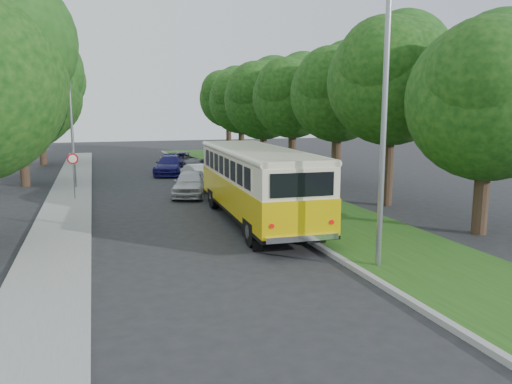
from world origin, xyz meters
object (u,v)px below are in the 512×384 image
object	(u,v)px
lamppost_near	(381,119)
car_white	(203,177)
car_silver	(191,183)
lamppost_far	(69,118)
car_blue	(170,165)
car_grey	(184,161)
vintage_bus	(257,185)

from	to	relation	value
lamppost_near	car_white	world-z (taller)	lamppost_near
car_silver	car_white	xyz separation A→B (m)	(1.21, 2.40, -0.01)
lamppost_far	car_blue	world-z (taller)	lamppost_far
lamppost_far	car_silver	distance (m)	8.30
lamppost_far	car_grey	world-z (taller)	lamppost_far
lamppost_far	vintage_bus	bearing A→B (deg)	-57.23
car_white	car_blue	size ratio (longest dim) A/B	0.91
car_grey	car_white	bearing A→B (deg)	-104.26
car_blue	car_grey	world-z (taller)	car_grey
car_silver	car_white	distance (m)	2.69
lamppost_far	car_white	world-z (taller)	lamppost_far
lamppost_near	car_silver	size ratio (longest dim) A/B	1.94
car_grey	car_silver	bearing A→B (deg)	-109.79
car_silver	car_blue	xyz separation A→B (m)	(0.28, 9.25, -0.03)
lamppost_near	car_blue	size ratio (longest dim) A/B	1.72
lamppost_far	car_silver	size ratio (longest dim) A/B	1.82
car_white	car_grey	xyz separation A→B (m)	(0.38, 9.02, -0.00)
car_white	car_blue	xyz separation A→B (m)	(-0.94, 6.85, -0.02)
lamppost_far	car_white	size ratio (longest dim) A/B	1.77
vintage_bus	car_grey	world-z (taller)	vintage_bus
vintage_bus	car_blue	bearing A→B (deg)	96.22
lamppost_near	car_white	bearing A→B (deg)	95.53
lamppost_near	car_grey	xyz separation A→B (m)	(-1.21, 25.45, -3.67)
car_silver	car_white	size ratio (longest dim) A/B	0.97
car_blue	car_grey	bearing A→B (deg)	76.10
vintage_bus	car_blue	xyz separation A→B (m)	(-1.12, 16.42, -0.89)
car_silver	car_grey	size ratio (longest dim) A/B	0.82
lamppost_near	vintage_bus	xyz separation A→B (m)	(-1.41, 6.86, -2.81)
lamppost_near	car_grey	world-z (taller)	lamppost_near
car_white	car_grey	world-z (taller)	same
car_grey	lamppost_far	bearing A→B (deg)	-149.77
lamppost_far	car_white	bearing A→B (deg)	-15.85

